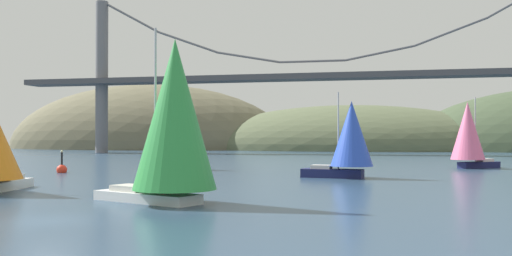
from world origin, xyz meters
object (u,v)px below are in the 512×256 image
sailboat_scarlet_sail (172,135)px  channel_buoy (62,169)px  sailboat_blue_spinnaker (350,137)px  sailboat_pink_spinnaker (468,133)px  sailboat_green_sail (173,118)px

sailboat_scarlet_sail → channel_buoy: bearing=-137.8°
sailboat_blue_spinnaker → sailboat_scarlet_sail: sailboat_scarlet_sail is taller
sailboat_blue_spinnaker → channel_buoy: 30.48m
sailboat_scarlet_sail → channel_buoy: (-9.19, -8.32, -3.64)m
sailboat_scarlet_sail → sailboat_blue_spinnaker: bearing=-23.4°
sailboat_pink_spinnaker → channel_buoy: 46.97m
sailboat_blue_spinnaker → sailboat_scarlet_sail: (-21.09, 9.12, 0.20)m
sailboat_pink_spinnaker → channel_buoy: size_ratio=3.25×
sailboat_green_sail → channel_buoy: (-21.68, 23.45, -4.63)m
sailboat_blue_spinnaker → sailboat_pink_spinnaker: size_ratio=0.93×
sailboat_scarlet_sail → sailboat_green_sail: sailboat_green_sail is taller
sailboat_scarlet_sail → sailboat_pink_spinnaker: bearing=16.1°
sailboat_green_sail → sailboat_pink_spinnaker: (21.46, 41.59, -0.71)m
sailboat_green_sail → sailboat_scarlet_sail: bearing=111.5°
sailboat_blue_spinnaker → sailboat_pink_spinnaker: (12.87, 18.94, 0.48)m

